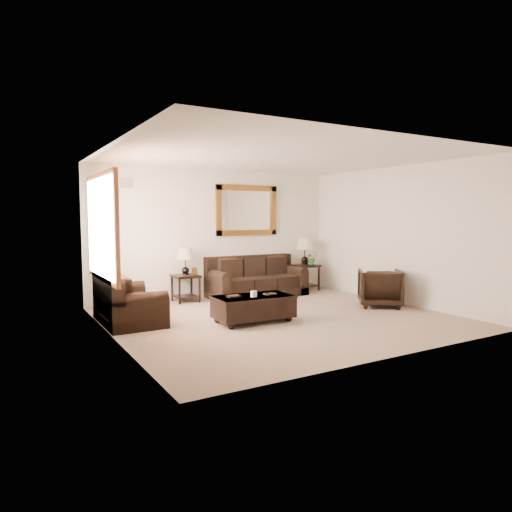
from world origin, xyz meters
TOP-DOWN VIEW (x-y plane):
  - room at (0.00, 0.00)m, footprint 5.51×5.01m
  - window at (-2.70, 0.90)m, footprint 0.07×1.96m
  - mirror at (0.72, 2.47)m, footprint 1.50×0.06m
  - air_vent at (-1.90, 2.48)m, footprint 0.25×0.02m
  - sofa at (0.72, 2.08)m, footprint 2.10×0.91m
  - loveseat at (-2.35, 0.96)m, footprint 0.86×1.45m
  - end_table_left at (-0.84, 2.21)m, footprint 0.50×0.50m
  - end_table_right at (2.10, 2.18)m, footprint 0.55×0.55m
  - coffee_table at (-0.54, -0.02)m, footprint 1.31×0.75m
  - armchair at (2.20, -0.10)m, footprint 1.04×1.03m
  - potted_plant at (2.22, 2.08)m, footprint 0.29×0.32m

SIDE VIEW (x-z plane):
  - coffee_table at x=-0.54m, z-range 0.00..0.54m
  - loveseat at x=-2.35m, z-range -0.11..0.71m
  - sofa at x=0.72m, z-range -0.12..0.74m
  - armchair at x=2.20m, z-range 0.00..0.79m
  - end_table_left at x=-0.84m, z-range 0.17..1.26m
  - potted_plant at x=2.22m, z-range 0.60..0.85m
  - end_table_right at x=2.10m, z-range 0.19..1.40m
  - room at x=0.00m, z-range 0.00..2.71m
  - window at x=-2.70m, z-range 0.72..2.38m
  - mirror at x=0.72m, z-range 1.30..2.40m
  - air_vent at x=-1.90m, z-range 2.26..2.44m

